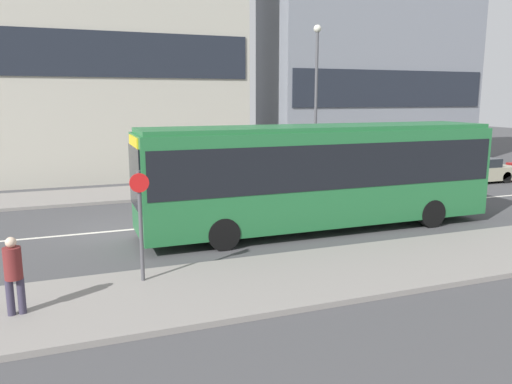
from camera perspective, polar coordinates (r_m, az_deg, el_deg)
ground_plane at (r=17.30m, az=-14.48°, el=-4.22°), size 120.00×120.00×0.00m
sidewalk_near at (r=11.39m, az=-10.85°, el=-11.62°), size 44.00×3.50×0.13m
sidewalk_far at (r=23.37m, az=-16.23°, el=-0.30°), size 44.00×3.50×0.13m
lane_centerline at (r=17.30m, az=-14.48°, el=-4.21°), size 41.80×0.16×0.01m
apartment_block_right_tower at (r=34.64m, az=13.07°, el=18.01°), size 14.05×5.16×17.86m
city_bus at (r=16.62m, az=7.31°, el=2.46°), size 12.02×2.55×3.47m
parked_car_0 at (r=25.44m, az=15.93°, el=1.81°), size 4.05×1.76×1.25m
parked_car_1 at (r=28.50m, az=23.69°, el=2.25°), size 4.25×1.79×1.27m
pedestrian_near_stop at (r=10.94m, az=-25.98°, el=-8.14°), size 0.35×0.34×1.58m
bus_stop_sign at (r=11.76m, az=-13.06°, el=-2.83°), size 0.44×0.12×2.61m
street_lamp at (r=24.32m, az=6.89°, el=11.42°), size 0.36×0.36×7.57m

